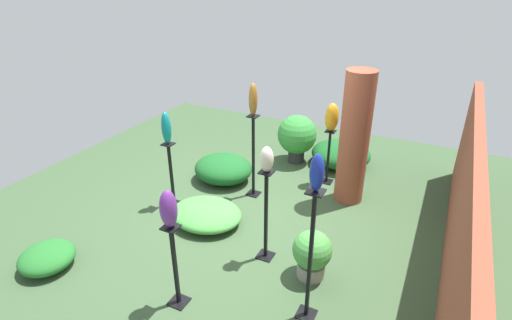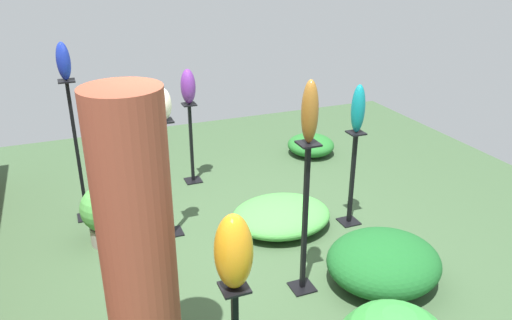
% 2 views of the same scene
% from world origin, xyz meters
% --- Properties ---
extents(ground_plane, '(8.00, 8.00, 0.00)m').
position_xyz_m(ground_plane, '(0.00, 0.00, 0.00)').
color(ground_plane, '#385133').
extents(brick_wall_back, '(5.60, 0.12, 1.67)m').
position_xyz_m(brick_wall_back, '(0.00, 2.73, 0.84)').
color(brick_wall_back, brown).
rests_on(brick_wall_back, ground).
extents(brick_pillar, '(0.44, 0.44, 2.05)m').
position_xyz_m(brick_pillar, '(-1.14, 1.21, 1.03)').
color(brick_pillar, brown).
rests_on(brick_pillar, ground).
extents(pedestal_ivory, '(0.20, 0.20, 1.22)m').
position_xyz_m(pedestal_ivory, '(0.71, 0.64, 0.56)').
color(pedestal_ivory, black).
rests_on(pedestal_ivory, ground).
extents(pedestal_bronze, '(0.20, 0.20, 1.34)m').
position_xyz_m(pedestal_bronze, '(-0.59, -0.19, 0.62)').
color(pedestal_bronze, black).
rests_on(pedestal_bronze, ground).
extents(pedestal_cobalt, '(0.20, 0.20, 1.52)m').
position_xyz_m(pedestal_cobalt, '(1.37, 1.43, 0.71)').
color(pedestal_cobalt, black).
rests_on(pedestal_cobalt, ground).
extents(pedestal_amber, '(0.20, 0.20, 0.94)m').
position_xyz_m(pedestal_amber, '(-1.51, 0.74, 0.42)').
color(pedestal_amber, black).
rests_on(pedestal_amber, ground).
extents(pedestal_violet, '(0.20, 0.20, 1.01)m').
position_xyz_m(pedestal_violet, '(1.83, 0.12, 0.46)').
color(pedestal_violet, black).
rests_on(pedestal_violet, ground).
extents(pedestal_teal, '(0.20, 0.20, 1.02)m').
position_xyz_m(pedestal_teal, '(0.23, -1.16, 0.46)').
color(pedestal_teal, black).
rests_on(pedestal_teal, ground).
extents(art_vase_ivory, '(0.16, 0.16, 0.31)m').
position_xyz_m(art_vase_ivory, '(0.71, 0.64, 1.38)').
color(art_vase_ivory, beige).
rests_on(art_vase_ivory, pedestal_ivory).
extents(art_vase_bronze, '(0.14, 0.13, 0.49)m').
position_xyz_m(art_vase_bronze, '(-0.59, -0.19, 1.59)').
color(art_vase_bronze, brown).
rests_on(art_vase_bronze, pedestal_bronze).
extents(art_vase_cobalt, '(0.13, 0.13, 0.37)m').
position_xyz_m(art_vase_cobalt, '(1.37, 1.43, 1.71)').
color(art_vase_cobalt, '#192D9E').
rests_on(art_vase_cobalt, pedestal_cobalt).
extents(art_vase_amber, '(0.22, 0.22, 0.47)m').
position_xyz_m(art_vase_amber, '(-1.51, 0.74, 1.17)').
color(art_vase_amber, orange).
rests_on(art_vase_amber, pedestal_amber).
extents(art_vase_violet, '(0.18, 0.17, 0.41)m').
position_xyz_m(art_vase_violet, '(1.83, 0.12, 1.22)').
color(art_vase_violet, '#6B2D8C').
rests_on(art_vase_violet, pedestal_violet).
extents(art_vase_teal, '(0.14, 0.13, 0.48)m').
position_xyz_m(art_vase_teal, '(0.23, -1.16, 1.26)').
color(art_vase_teal, '#0F727A').
rests_on(art_vase_teal, pedestal_teal).
extents(potted_plant_front_right, '(0.72, 0.72, 0.90)m').
position_xyz_m(potted_plant_front_right, '(-2.03, -0.02, 0.52)').
color(potted_plant_front_right, '#2D2D33').
rests_on(potted_plant_front_right, ground).
extents(potted_plant_back_center, '(0.46, 0.46, 0.61)m').
position_xyz_m(potted_plant_back_center, '(0.79, 1.27, 0.33)').
color(potted_plant_back_center, gray).
rests_on(potted_plant_back_center, ground).
extents(foliage_bed_east, '(1.04, 1.07, 0.44)m').
position_xyz_m(foliage_bed_east, '(-2.25, 0.77, 0.22)').
color(foliage_bed_east, '#195923').
rests_on(foliage_bed_east, ground).
extents(foliage_bed_west, '(0.88, 1.05, 0.27)m').
position_xyz_m(foliage_bed_west, '(0.41, -0.44, 0.14)').
color(foliage_bed_west, '#479942').
rests_on(foliage_bed_west, ground).
extents(foliage_bed_center, '(0.66, 0.65, 0.28)m').
position_xyz_m(foliage_bed_center, '(2.07, -1.66, 0.14)').
color(foliage_bed_center, '#236B28').
rests_on(foliage_bed_center, ground).
extents(foliage_bed_rear, '(0.91, 1.00, 0.43)m').
position_xyz_m(foliage_bed_rear, '(-0.78, -0.87, 0.22)').
color(foliage_bed_rear, '#195923').
rests_on(foliage_bed_rear, ground).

